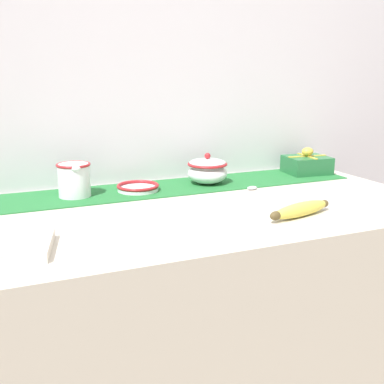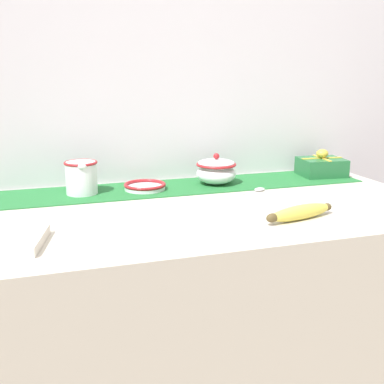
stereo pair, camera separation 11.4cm
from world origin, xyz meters
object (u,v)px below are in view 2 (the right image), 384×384
at_px(napkin_stack, 5,241).
at_px(gift_box, 321,166).
at_px(small_dish, 145,186).
at_px(cream_pitcher, 81,176).
at_px(spoon, 257,190).
at_px(banana, 300,212).
at_px(sugar_bowl, 216,171).

bearing_deg(napkin_stack, gift_box, 21.80).
relative_size(small_dish, gift_box, 0.82).
distance_m(cream_pitcher, spoon, 0.53).
bearing_deg(cream_pitcher, banana, -40.57).
bearing_deg(sugar_bowl, banana, -81.17).
height_order(napkin_stack, gift_box, gift_box).
distance_m(sugar_bowl, napkin_stack, 0.74).
bearing_deg(gift_box, spoon, -156.44).
relative_size(sugar_bowl, banana, 0.61).
distance_m(cream_pitcher, small_dish, 0.19).
bearing_deg(spoon, banana, -118.28).
relative_size(banana, gift_box, 1.33).
relative_size(cream_pitcher, napkin_stack, 0.74).
bearing_deg(spoon, napkin_stack, 177.09).
bearing_deg(small_dish, banana, -53.90).
relative_size(spoon, napkin_stack, 1.03).
relative_size(cream_pitcher, banana, 0.54).
distance_m(banana, spoon, 0.30).
xyz_separation_m(cream_pitcher, napkin_stack, (-0.20, -0.40, -0.04)).
height_order(cream_pitcher, sugar_bowl, same).
distance_m(cream_pitcher, banana, 0.65).
bearing_deg(cream_pitcher, small_dish, -2.11).
relative_size(spoon, gift_box, 1.01).
distance_m(spoon, gift_box, 0.34).
bearing_deg(sugar_bowl, napkin_stack, -147.43).
xyz_separation_m(sugar_bowl, small_dish, (-0.24, -0.01, -0.03)).
bearing_deg(spoon, small_dish, 135.93).
distance_m(cream_pitcher, gift_box, 0.82).
distance_m(small_dish, napkin_stack, 0.55).
distance_m(napkin_stack, gift_box, 1.10).
height_order(cream_pitcher, gift_box, cream_pitcher).
height_order(sugar_bowl, gift_box, sugar_bowl).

